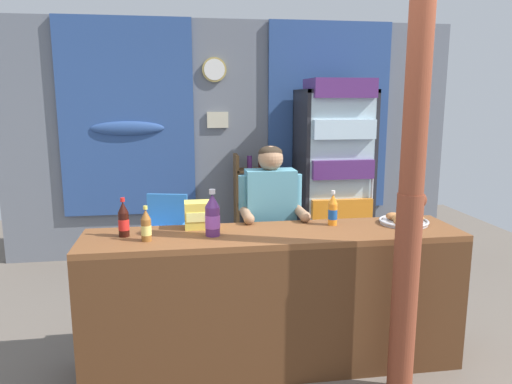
{
  "coord_description": "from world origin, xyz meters",
  "views": [
    {
      "loc": [
        -0.61,
        -2.6,
        1.83
      ],
      "look_at": [
        -0.09,
        0.78,
        1.17
      ],
      "focal_mm": 34.18,
      "sensor_mm": 36.0,
      "label": 1
    }
  ],
  "objects": [
    {
      "name": "ground_plane",
      "position": [
        0.0,
        1.19,
        0.0
      ],
      "size": [
        7.76,
        7.76,
        0.0
      ],
      "primitive_type": "plane",
      "color": "#665B51"
    },
    {
      "name": "back_wall_curtained",
      "position": [
        -0.01,
        3.03,
        1.38
      ],
      "size": [
        5.17,
        0.22,
        2.68
      ],
      "color": "slate",
      "rests_on": "ground"
    },
    {
      "name": "stall_counter",
      "position": [
        -0.01,
        0.37,
        0.58
      ],
      "size": [
        2.52,
        0.57,
        0.95
      ],
      "color": "brown",
      "rests_on": "ground"
    },
    {
      "name": "timber_post",
      "position": [
        0.71,
        0.02,
        1.23
      ],
      "size": [
        0.18,
        0.16,
        2.56
      ],
      "color": "brown",
      "rests_on": "ground"
    },
    {
      "name": "drink_fridge",
      "position": [
        1.06,
        2.53,
        1.11
      ],
      "size": [
        0.78,
        0.71,
        2.03
      ],
      "color": "#232328",
      "rests_on": "ground"
    },
    {
      "name": "bottle_shelf_rack",
      "position": [
        0.22,
        2.76,
        0.63
      ],
      "size": [
        0.48,
        0.28,
        1.21
      ],
      "color": "brown",
      "rests_on": "ground"
    },
    {
      "name": "plastic_lawn_chair",
      "position": [
        -0.79,
        2.25,
        0.49
      ],
      "size": [
        0.53,
        0.53,
        0.86
      ],
      "color": "#3884D6",
      "rests_on": "ground"
    },
    {
      "name": "shopkeeper",
      "position": [
        0.06,
        0.97,
        0.93
      ],
      "size": [
        0.49,
        0.42,
        1.48
      ],
      "color": "#28282D",
      "rests_on": "ground"
    },
    {
      "name": "soda_bottle_grape_soda",
      "position": [
        -0.42,
        0.46,
        1.08
      ],
      "size": [
        0.1,
        0.1,
        0.31
      ],
      "color": "#56286B",
      "rests_on": "stall_counter"
    },
    {
      "name": "soda_bottle_iced_tea",
      "position": [
        -0.84,
        0.4,
        1.05
      ],
      "size": [
        0.06,
        0.06,
        0.22
      ],
      "color": "brown",
      "rests_on": "stall_counter"
    },
    {
      "name": "soda_bottle_cola",
      "position": [
        -0.99,
        0.53,
        1.06
      ],
      "size": [
        0.07,
        0.07,
        0.25
      ],
      "color": "black",
      "rests_on": "stall_counter"
    },
    {
      "name": "soda_bottle_orange_soda",
      "position": [
        0.43,
        0.6,
        1.06
      ],
      "size": [
        0.06,
        0.06,
        0.25
      ],
      "color": "orange",
      "rests_on": "stall_counter"
    },
    {
      "name": "snack_box_instant_noodle",
      "position": [
        -0.49,
        0.66,
        1.04
      ],
      "size": [
        0.21,
        0.15,
        0.18
      ],
      "color": "#EAD14C",
      "rests_on": "stall_counter"
    },
    {
      "name": "pastry_tray",
      "position": [
        0.94,
        0.55,
        0.98
      ],
      "size": [
        0.35,
        0.35,
        0.07
      ],
      "color": "#BCBCC1",
      "rests_on": "stall_counter"
    }
  ]
}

